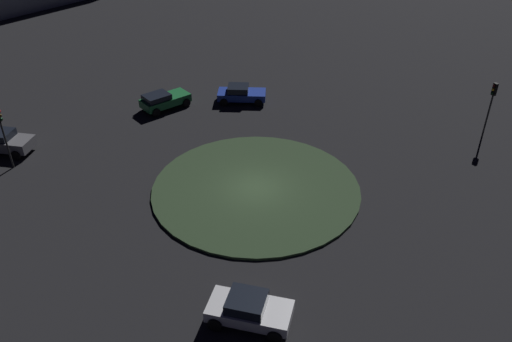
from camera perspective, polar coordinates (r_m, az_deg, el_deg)
name	(u,v)px	position (r m, az deg, el deg)	size (l,w,h in m)	color
ground_plane	(256,190)	(32.84, 0.00, -2.04)	(121.57, 121.57, 0.00)	black
roundabout_island	(256,189)	(32.79, 0.00, -1.92)	(13.00, 13.00, 0.16)	#2D4228
car_green	(164,100)	(43.03, -10.00, 7.61)	(3.37, 4.24, 1.39)	#1E7238
car_white	(249,309)	(24.47, -0.77, -14.77)	(4.02, 2.47, 1.43)	white
car_blue	(241,94)	(43.61, -1.65, 8.41)	(4.28, 3.03, 1.39)	#1E38A5
traffic_light_east	(2,127)	(37.12, -25.90, 4.36)	(0.38, 0.34, 4.35)	#2D2D2D
traffic_light_southwest	(492,99)	(40.69, 24.24, 7.11)	(0.39, 0.39, 4.24)	#2D2D2D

